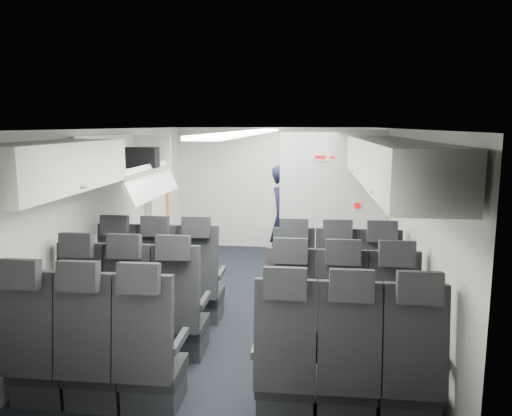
% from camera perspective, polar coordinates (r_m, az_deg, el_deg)
% --- Properties ---
extents(cabin_shell, '(3.41, 6.01, 2.16)m').
position_cam_1_polar(cabin_shell, '(5.95, -0.42, -0.88)').
color(cabin_shell, black).
rests_on(cabin_shell, ground).
extents(seat_row_front, '(3.33, 0.56, 1.24)m').
position_cam_1_polar(seat_row_front, '(5.62, -1.04, -9.11)').
color(seat_row_front, black).
rests_on(seat_row_front, cabin_shell).
extents(seat_row_mid, '(3.33, 0.56, 1.24)m').
position_cam_1_polar(seat_row_mid, '(4.78, -2.44, -12.53)').
color(seat_row_mid, black).
rests_on(seat_row_mid, cabin_shell).
extents(seat_row_rear, '(3.33, 0.56, 1.24)m').
position_cam_1_polar(seat_row_rear, '(3.97, -4.48, -17.35)').
color(seat_row_rear, black).
rests_on(seat_row_rear, cabin_shell).
extents(overhead_bin_left_rear, '(0.53, 1.80, 0.40)m').
position_cam_1_polar(overhead_bin_left_rear, '(4.36, -22.35, 4.37)').
color(overhead_bin_left_rear, silver).
rests_on(overhead_bin_left_rear, cabin_shell).
extents(overhead_bin_left_front_open, '(0.64, 1.70, 0.72)m').
position_cam_1_polar(overhead_bin_left_front_open, '(5.97, -14.64, 4.79)').
color(overhead_bin_left_front_open, '#9E9E93').
rests_on(overhead_bin_left_front_open, cabin_shell).
extents(overhead_bin_right_rear, '(0.53, 1.80, 0.40)m').
position_cam_1_polar(overhead_bin_right_rear, '(3.90, 16.93, 4.15)').
color(overhead_bin_right_rear, silver).
rests_on(overhead_bin_right_rear, cabin_shell).
extents(overhead_bin_right_front, '(0.53, 1.70, 0.40)m').
position_cam_1_polar(overhead_bin_right_front, '(5.62, 13.67, 5.81)').
color(overhead_bin_right_front, silver).
rests_on(overhead_bin_right_front, cabin_shell).
extents(bulkhead_partition, '(1.40, 0.15, 2.13)m').
position_cam_1_polar(bulkhead_partition, '(6.71, 8.72, -0.21)').
color(bulkhead_partition, silver).
rests_on(bulkhead_partition, cabin_shell).
extents(galley_unit, '(0.85, 0.52, 1.90)m').
position_cam_1_polar(galley_unit, '(8.63, 7.97, 1.10)').
color(galley_unit, '#939399').
rests_on(galley_unit, cabin_shell).
extents(boarding_door, '(0.12, 1.27, 1.86)m').
position_cam_1_polar(boarding_door, '(7.82, -11.09, 0.19)').
color(boarding_door, silver).
rests_on(boarding_door, cabin_shell).
extents(flight_attendant, '(0.59, 0.69, 1.60)m').
position_cam_1_polar(flight_attendant, '(7.58, 3.19, -1.15)').
color(flight_attendant, black).
rests_on(flight_attendant, ground).
extents(carry_on_bag, '(0.43, 0.32, 0.25)m').
position_cam_1_polar(carry_on_bag, '(6.24, -13.05, 5.64)').
color(carry_on_bag, black).
rests_on(carry_on_bag, overhead_bin_left_front_open).
extents(papers, '(0.18, 0.04, 0.13)m').
position_cam_1_polar(papers, '(7.47, 4.64, 0.85)').
color(papers, white).
rests_on(papers, flight_attendant).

